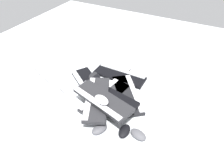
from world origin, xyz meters
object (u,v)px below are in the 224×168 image
Objects in this scene: mouse_7 at (88,84)px; keyboard_3 at (127,94)px; mouse_2 at (88,84)px; keyboard_1 at (89,84)px; keyboard_5 at (97,98)px; keyboard_0 at (120,75)px; keyboard_6 at (102,100)px; mouse_4 at (99,129)px; keyboard_4 at (109,97)px; mouse_3 at (124,131)px; mouse_1 at (102,100)px; mouse_5 at (93,76)px; mouse_6 at (95,78)px; mouse_0 at (138,135)px; keyboard_2 at (105,98)px.

keyboard_3 is at bearing 70.25° from mouse_7.
mouse_7 is at bearing -81.86° from mouse_2.
keyboard_5 is (-0.16, -0.17, 0.06)m from keyboard_1.
keyboard_0 is 0.30m from mouse_2.
keyboard_1 is 0.31m from keyboard_6.
keyboard_6 is at bearing -170.66° from keyboard_0.
mouse_7 is (0.30, 0.28, 0.03)m from mouse_4.
keyboard_0 is 0.31m from keyboard_4.
keyboard_1 is 4.08× the size of mouse_3.
mouse_1 is 1.00× the size of mouse_4.
mouse_5 is at bearing -129.72° from mouse_3.
mouse_2 reaches higher than keyboard_4.
mouse_6 is (-0.02, -0.03, 0.00)m from mouse_5.
mouse_6 is at bearing 40.50° from keyboard_6.
keyboard_6 is at bearing 5.82° from mouse_2.
mouse_0 is 1.00× the size of mouse_5.
keyboard_2 is 4.18× the size of mouse_2.
keyboard_6 is (-0.02, -0.06, 0.03)m from keyboard_5.
mouse_3 is 0.57m from mouse_5.
mouse_5 is at bearing 2.21° from keyboard_1.
mouse_2 is (-0.03, -0.02, 0.04)m from keyboard_1.
mouse_5 reaches higher than keyboard_3.
keyboard_0 is at bearing 101.07° from mouse_2.
mouse_0 is at bearing -119.85° from keyboard_2.
mouse_7 reaches higher than keyboard_0.
keyboard_6 is 0.20m from mouse_4.
keyboard_0 is 4.01× the size of mouse_3.
mouse_3 is (-0.12, -0.27, -0.05)m from keyboard_5.
keyboard_5 is 0.30m from mouse_3.
mouse_4 is at bearing -69.41° from mouse_3.
keyboard_4 is 0.10m from keyboard_5.
keyboard_1 is 1.02× the size of keyboard_3.
keyboard_6 is at bearing -117.04° from mouse_3.
mouse_0 is at bearing 130.99° from mouse_4.
keyboard_4 is 0.99× the size of keyboard_5.
keyboard_0 is 4.01× the size of mouse_0.
mouse_1 reaches higher than keyboard_2.
keyboard_5 is at bearing 18.69° from mouse_7.
keyboard_1 is 0.98× the size of keyboard_2.
keyboard_4 is at bearing -15.65° from mouse_0.
mouse_5 and mouse_7 have the same top height.
keyboard_4 is (-0.08, -0.22, 0.03)m from keyboard_1.
mouse_3 is at bearing -158.80° from keyboard_3.
keyboard_3 is at bearing -94.68° from mouse_6.
mouse_0 is 1.00× the size of mouse_6.
keyboard_3 is 3.98× the size of mouse_4.
mouse_2 and mouse_6 have the same top height.
keyboard_2 is at bearing 45.32° from mouse_7.
mouse_1 is at bearing 163.42° from keyboard_3.
keyboard_4 is at bearing -31.47° from keyboard_5.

